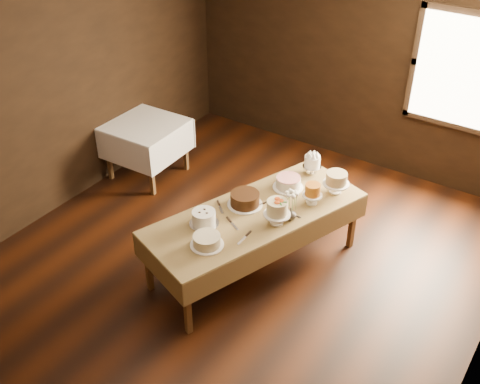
% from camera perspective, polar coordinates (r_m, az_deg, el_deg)
% --- Properties ---
extents(floor, '(5.00, 6.00, 0.01)m').
position_cam_1_polar(floor, '(6.34, -1.02, -7.98)').
color(floor, black).
rests_on(floor, ground).
extents(ceiling, '(5.00, 6.00, 0.01)m').
position_cam_1_polar(ceiling, '(4.93, -1.36, 16.99)').
color(ceiling, beige).
rests_on(ceiling, wall_back).
extents(wall_back, '(5.00, 0.02, 2.80)m').
position_cam_1_polar(wall_back, '(7.90, 11.70, 12.22)').
color(wall_back, black).
rests_on(wall_back, ground).
extents(wall_left, '(0.02, 6.00, 2.80)m').
position_cam_1_polar(wall_left, '(7.09, -18.17, 8.62)').
color(wall_left, black).
rests_on(wall_left, ground).
extents(window, '(1.10, 0.05, 1.30)m').
position_cam_1_polar(window, '(7.42, 20.99, 10.90)').
color(window, '#FFEABF').
rests_on(window, wall_back).
extents(display_table, '(1.65, 2.52, 0.73)m').
position_cam_1_polar(display_table, '(6.01, 1.53, -2.42)').
color(display_table, '#4B3117').
rests_on(display_table, ground).
extents(side_table, '(0.94, 0.94, 0.76)m').
position_cam_1_polar(side_table, '(7.73, -9.27, 6.02)').
color(side_table, '#4B3117').
rests_on(side_table, ground).
extents(cake_meringue, '(0.21, 0.21, 0.23)m').
position_cam_1_polar(cake_meringue, '(6.61, 7.07, 2.63)').
color(cake_meringue, silver).
rests_on(cake_meringue, display_table).
extents(cake_speckled, '(0.29, 0.29, 0.25)m').
position_cam_1_polar(cake_speckled, '(6.31, 9.38, 0.84)').
color(cake_speckled, white).
rests_on(cake_speckled, display_table).
extents(cake_lattice, '(0.36, 0.36, 0.12)m').
position_cam_1_polar(cake_lattice, '(6.35, 4.74, 0.87)').
color(cake_lattice, white).
rests_on(cake_lattice, display_table).
extents(cake_caramel, '(0.21, 0.21, 0.25)m').
position_cam_1_polar(cake_caramel, '(6.10, 7.09, -0.29)').
color(cake_caramel, white).
rests_on(cake_caramel, display_table).
extents(cake_chocolate, '(0.37, 0.37, 0.14)m').
position_cam_1_polar(cake_chocolate, '(6.05, 0.49, -0.74)').
color(cake_chocolate, white).
rests_on(cake_chocolate, display_table).
extents(cake_flowers, '(0.27, 0.27, 0.28)m').
position_cam_1_polar(cake_flowers, '(5.77, 3.64, -2.10)').
color(cake_flowers, white).
rests_on(cake_flowers, display_table).
extents(cake_swirl, '(0.30, 0.30, 0.15)m').
position_cam_1_polar(cake_swirl, '(5.79, -3.56, -2.58)').
color(cake_swirl, silver).
rests_on(cake_swirl, display_table).
extents(cake_cream, '(0.34, 0.34, 0.11)m').
position_cam_1_polar(cake_cream, '(5.53, -3.27, -4.80)').
color(cake_cream, white).
rests_on(cake_cream, display_table).
extents(cake_server_a, '(0.22, 0.13, 0.01)m').
position_cam_1_polar(cake_server_a, '(5.79, -0.54, -3.34)').
color(cake_server_a, silver).
rests_on(cake_server_a, display_table).
extents(cake_server_b, '(0.03, 0.24, 0.01)m').
position_cam_1_polar(cake_server_b, '(5.61, 0.20, -4.74)').
color(cake_server_b, silver).
rests_on(cake_server_b, display_table).
extents(cake_server_c, '(0.10, 0.24, 0.01)m').
position_cam_1_polar(cake_server_c, '(6.15, 2.94, -0.84)').
color(cake_server_c, silver).
rests_on(cake_server_c, display_table).
extents(cake_server_d, '(0.24, 0.04, 0.01)m').
position_cam_1_polar(cake_server_d, '(5.96, 5.35, -2.31)').
color(cake_server_d, silver).
rests_on(cake_server_d, display_table).
extents(cake_server_e, '(0.20, 0.18, 0.01)m').
position_cam_1_polar(cake_server_e, '(6.02, -1.88, -1.71)').
color(cake_server_e, silver).
rests_on(cake_server_e, display_table).
extents(flower_vase, '(0.17, 0.17, 0.13)m').
position_cam_1_polar(flower_vase, '(5.88, 4.96, -2.14)').
color(flower_vase, '#2D2823').
rests_on(flower_vase, display_table).
extents(flower_bouquet, '(0.14, 0.14, 0.20)m').
position_cam_1_polar(flower_bouquet, '(5.77, 5.04, -0.66)').
color(flower_bouquet, white).
rests_on(flower_bouquet, flower_vase).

